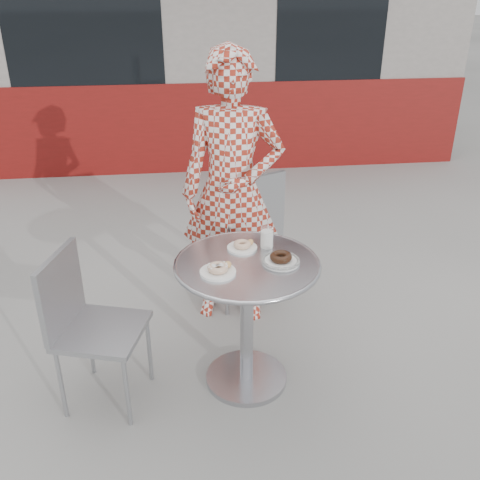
{
  "coord_description": "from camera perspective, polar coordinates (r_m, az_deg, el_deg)",
  "views": [
    {
      "loc": [
        -0.33,
        -2.36,
        2.03
      ],
      "look_at": [
        -0.03,
        0.08,
        0.82
      ],
      "focal_mm": 40.0,
      "sensor_mm": 36.0,
      "label": 1
    }
  ],
  "objects": [
    {
      "name": "plate_far",
      "position": [
        2.8,
        0.28,
        -0.63
      ],
      "size": [
        0.16,
        0.16,
        0.04
      ],
      "rotation": [
        0.0,
        0.0,
        0.07
      ],
      "color": "white",
      "rests_on": "bistro_table"
    },
    {
      "name": "chair_far",
      "position": [
        3.68,
        -0.25,
        -1.98
      ],
      "size": [
        0.6,
        0.6,
        0.94
      ],
      "rotation": [
        0.0,
        0.0,
        3.57
      ],
      "color": "#9EA0A5",
      "rests_on": "ground"
    },
    {
      "name": "bistro_table",
      "position": [
        2.77,
        0.74,
        -5.72
      ],
      "size": [
        0.74,
        0.74,
        0.75
      ],
      "rotation": [
        0.0,
        0.0,
        0.08
      ],
      "color": "silver",
      "rests_on": "ground"
    },
    {
      "name": "plate_near",
      "position": [
        2.58,
        -2.31,
        -3.16
      ],
      "size": [
        0.18,
        0.18,
        0.05
      ],
      "rotation": [
        0.0,
        0.0,
        0.11
      ],
      "color": "white",
      "rests_on": "bistro_table"
    },
    {
      "name": "chair_left",
      "position": [
        2.92,
        -14.34,
        -12.06
      ],
      "size": [
        0.5,
        0.5,
        0.85
      ],
      "rotation": [
        0.0,
        0.0,
        1.28
      ],
      "color": "#9EA0A5",
      "rests_on": "ground"
    },
    {
      "name": "plate_checker",
      "position": [
        2.68,
        4.37,
        -2.1
      ],
      "size": [
        0.19,
        0.19,
        0.05
      ],
      "rotation": [
        0.0,
        0.0,
        0.24
      ],
      "color": "white",
      "rests_on": "bistro_table"
    },
    {
      "name": "storefront",
      "position": [
        7.95,
        -5.04,
        22.22
      ],
      "size": [
        6.02,
        4.55,
        3.0
      ],
      "color": "gray",
      "rests_on": "ground"
    },
    {
      "name": "ground",
      "position": [
        3.13,
        0.66,
        -14.22
      ],
      "size": [
        60.0,
        60.0,
        0.0
      ],
      "primitive_type": "plane",
      "color": "#9A9792",
      "rests_on": "ground"
    },
    {
      "name": "seated_person",
      "position": [
        3.27,
        -0.83,
        5.15
      ],
      "size": [
        0.7,
        0.54,
        1.71
      ],
      "primitive_type": "imported",
      "rotation": [
        0.0,
        0.0,
        -0.22
      ],
      "color": "maroon",
      "rests_on": "ground"
    },
    {
      "name": "milk_cup",
      "position": [
        2.81,
        2.89,
        0.2
      ],
      "size": [
        0.07,
        0.07,
        0.11
      ],
      "rotation": [
        0.0,
        0.0,
        -0.08
      ],
      "color": "white",
      "rests_on": "bistro_table"
    }
  ]
}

